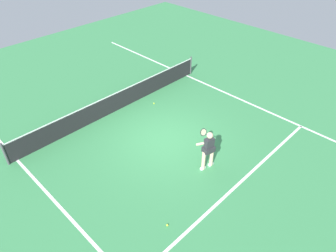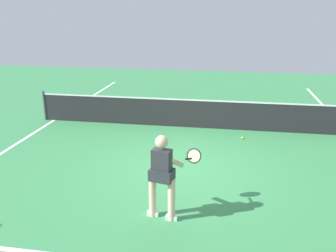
# 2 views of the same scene
# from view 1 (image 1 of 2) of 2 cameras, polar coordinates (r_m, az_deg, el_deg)

# --- Properties ---
(ground_plane) EXTENTS (27.50, 27.50, 0.00)m
(ground_plane) POSITION_cam_1_polar(r_m,az_deg,el_deg) (12.45, -0.58, -2.50)
(ground_plane) COLOR #38844C
(service_line_marking) EXTENTS (9.29, 0.10, 0.01)m
(service_line_marking) POSITION_cam_1_polar(r_m,az_deg,el_deg) (10.94, 12.45, -10.47)
(service_line_marking) COLOR white
(service_line_marking) RESTS_ON ground
(sideline_left_marking) EXTENTS (0.10, 19.16, 0.01)m
(sideline_left_marking) POSITION_cam_1_polar(r_m,az_deg,el_deg) (10.66, -19.10, -13.67)
(sideline_left_marking) COLOR white
(sideline_left_marking) RESTS_ON ground
(sideline_right_marking) EXTENTS (0.10, 19.16, 0.01)m
(sideline_right_marking) POSITION_cam_1_polar(r_m,az_deg,el_deg) (15.47, 11.76, 5.34)
(sideline_right_marking) COLOR white
(sideline_right_marking) RESTS_ON ground
(court_net) EXTENTS (9.97, 0.08, 0.98)m
(court_net) POSITION_cam_1_polar(r_m,az_deg,el_deg) (14.09, -9.29, 4.43)
(court_net) COLOR #4C4C51
(court_net) RESTS_ON ground
(tennis_player) EXTENTS (0.91, 0.90, 1.55)m
(tennis_player) POSITION_cam_1_polar(r_m,az_deg,el_deg) (10.84, 7.31, -4.06)
(tennis_player) COLOR beige
(tennis_player) RESTS_ON ground
(tennis_ball_near) EXTENTS (0.07, 0.07, 0.07)m
(tennis_ball_near) POSITION_cam_1_polar(r_m,az_deg,el_deg) (14.56, -2.57, 4.12)
(tennis_ball_near) COLOR #D1E533
(tennis_ball_near) RESTS_ON ground
(tennis_ball_far) EXTENTS (0.07, 0.07, 0.07)m
(tennis_ball_far) POSITION_cam_1_polar(r_m,az_deg,el_deg) (9.66, -0.13, -17.56)
(tennis_ball_far) COLOR #D1E533
(tennis_ball_far) RESTS_ON ground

